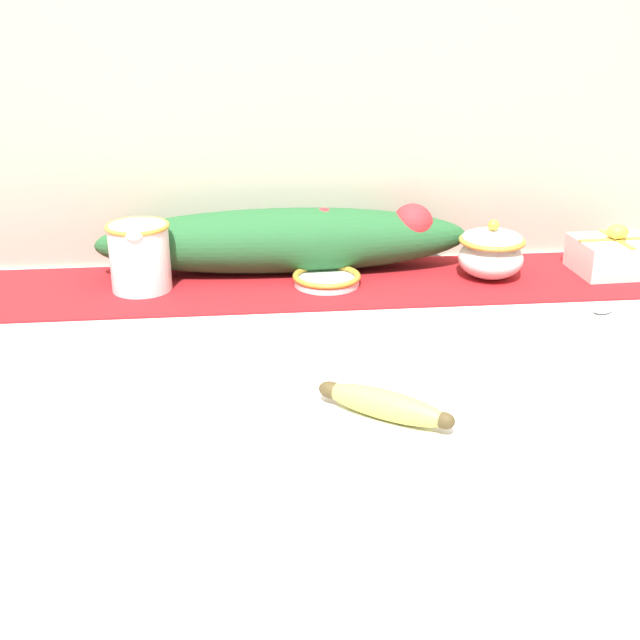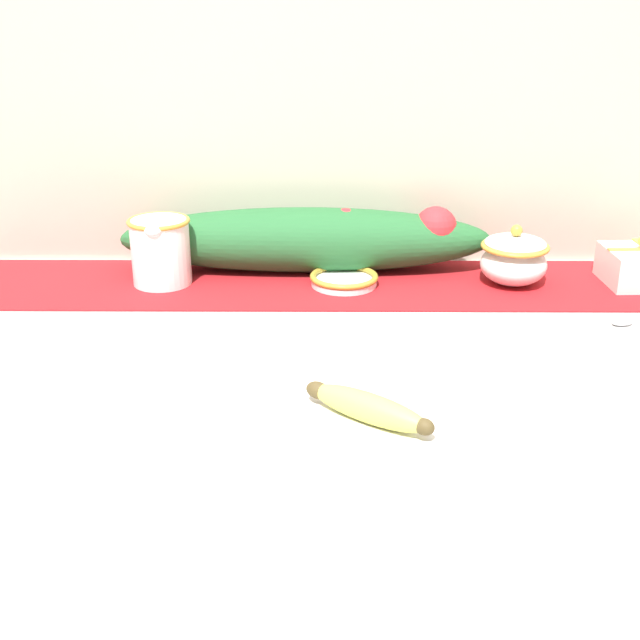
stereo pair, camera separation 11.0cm
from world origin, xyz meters
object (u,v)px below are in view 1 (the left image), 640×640
Objects in this scene: cream_pitcher at (140,254)px; banana at (384,404)px; small_dish at (327,279)px; spoon at (597,311)px; gift_box at (614,255)px; sugar_bowl at (491,252)px.

cream_pitcher is 0.58m from banana.
cream_pitcher is 0.31m from small_dish.
gift_box is at bearing 41.65° from spoon.
spoon is (0.41, -0.17, -0.01)m from small_dish.
spoon is at bearing -14.00° from cream_pitcher.
small_dish is at bearing 92.16° from banana.
spoon is (0.72, -0.18, -0.06)m from cream_pitcher.
cream_pitcher reaches higher than banana.
sugar_bowl is at bearing -0.14° from cream_pitcher.
banana is (-0.27, -0.47, -0.03)m from sugar_bowl.
banana is at bearing -87.84° from small_dish.
sugar_bowl reaches higher than banana.
gift_box is at bearing 43.66° from banana.
banana is at bearing -119.93° from sugar_bowl.
cream_pitcher reaches higher than small_dish.
sugar_bowl is at bearing 60.07° from banana.
spoon is (0.39, 0.29, -0.01)m from banana.
sugar_bowl is 0.74× the size of spoon.
banana is 1.10× the size of gift_box.
gift_box is (0.23, 0.00, -0.01)m from sugar_bowl.
small_dish is 0.44m from spoon.
cream_pitcher is 0.89× the size of gift_box.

